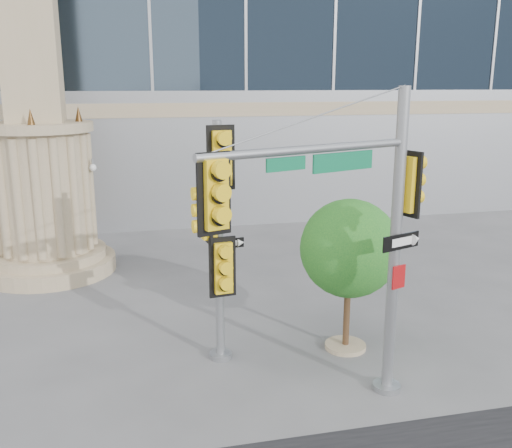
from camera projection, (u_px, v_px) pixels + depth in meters
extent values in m
plane|color=#545456|center=(291.00, 380.00, 12.51)|extent=(120.00, 120.00, 0.00)
cylinder|color=tan|center=(50.00, 264.00, 19.65)|extent=(4.40, 4.40, 0.50)
cylinder|color=tan|center=(49.00, 253.00, 19.55)|extent=(3.80, 3.80, 0.30)
cylinder|color=tan|center=(44.00, 192.00, 19.03)|extent=(3.00, 3.00, 4.00)
cylinder|color=tan|center=(38.00, 127.00, 18.51)|extent=(3.50, 3.50, 0.30)
cone|color=#472D14|center=(78.00, 114.00, 18.70)|extent=(0.24, 0.24, 0.50)
cylinder|color=slate|center=(386.00, 386.00, 12.14)|extent=(0.59, 0.59, 0.13)
cylinder|color=slate|center=(395.00, 248.00, 11.39)|extent=(0.23, 0.23, 6.30)
cylinder|color=slate|center=(310.00, 149.00, 9.72)|extent=(4.20, 1.63, 0.15)
cube|color=#0C6740|center=(343.00, 162.00, 10.15)|extent=(1.30, 0.50, 0.34)
cube|color=yellow|center=(214.00, 194.00, 8.86)|extent=(0.64, 0.47, 1.31)
cube|color=yellow|center=(409.00, 184.00, 11.24)|extent=(0.47, 0.64, 1.31)
cube|color=black|center=(401.00, 242.00, 11.23)|extent=(0.92, 0.36, 0.32)
cube|color=#A10E11|center=(399.00, 277.00, 11.41)|extent=(0.33, 0.14, 0.48)
cylinder|color=slate|center=(221.00, 355.00, 13.52)|extent=(0.53, 0.53, 0.13)
cylinder|color=slate|center=(219.00, 245.00, 12.86)|extent=(0.20, 0.20, 5.57)
cube|color=yellow|center=(221.00, 158.00, 12.15)|extent=(0.65, 0.39, 1.39)
cube|color=yellow|center=(208.00, 212.00, 12.59)|extent=(0.39, 0.65, 1.39)
cube|color=yellow|center=(222.00, 267.00, 12.75)|extent=(0.65, 0.39, 1.39)
cube|color=black|center=(229.00, 243.00, 12.80)|extent=(0.69, 0.12, 0.22)
cylinder|color=tan|center=(345.00, 346.00, 14.02)|extent=(1.00, 1.00, 0.11)
cylinder|color=#382314|center=(347.00, 310.00, 13.79)|extent=(0.16, 0.16, 2.01)
sphere|color=#16601F|center=(349.00, 248.00, 13.41)|extent=(2.34, 2.34, 2.34)
sphere|color=#16601F|center=(364.00, 257.00, 13.86)|extent=(1.45, 1.45, 1.45)
sphere|color=#16601F|center=(338.00, 264.00, 13.13)|extent=(1.23, 1.23, 1.23)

